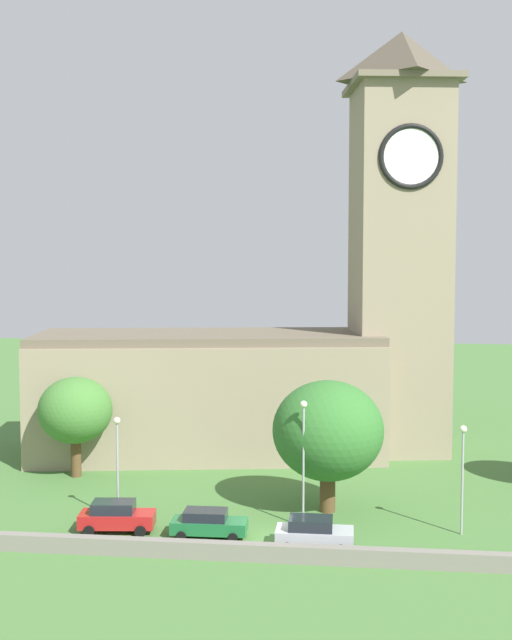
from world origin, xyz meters
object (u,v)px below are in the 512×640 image
at_px(church, 280,336).
at_px(car_green, 208,523).
at_px(tree_by_tower, 75,411).
at_px(car_red, 116,516).
at_px(car_silver, 314,533).
at_px(streetlamp_east_mid, 463,461).
at_px(streetlamp_west_mid, 117,451).
at_px(streetlamp_central, 304,444).
at_px(tree_riverside_east, 328,431).

bearing_deg(church, car_green, -96.04).
distance_m(car_green, tree_by_tower, 17.80).
relative_size(church, car_red, 7.74).
xyz_separation_m(car_red, car_green, (5.73, -0.24, -0.12)).
height_order(car_silver, streetlamp_east_mid, streetlamp_east_mid).
xyz_separation_m(car_silver, streetlamp_west_mid, (-12.61, 3.61, 3.56)).
height_order(car_red, car_green, car_red).
xyz_separation_m(church, streetlamp_central, (3.21, -19.50, -4.83)).
bearing_deg(church, streetlamp_east_mid, -57.04).
xyz_separation_m(car_green, streetlamp_west_mid, (-6.26, 2.37, 3.64)).
height_order(church, tree_by_tower, church).
distance_m(church, car_red, 24.88).
bearing_deg(car_silver, streetlamp_east_mid, 21.58).
bearing_deg(car_silver, streetlamp_central, 102.52).
height_order(streetlamp_central, tree_by_tower, streetlamp_central).
distance_m(car_silver, tree_riverside_east, 8.29).
height_order(car_silver, tree_by_tower, tree_by_tower).
relative_size(streetlamp_east_mid, tree_by_tower, 0.87).
relative_size(streetlamp_central, tree_by_tower, 1.03).
bearing_deg(streetlamp_central, tree_riverside_east, 66.61).
bearing_deg(car_silver, car_green, 168.96).
xyz_separation_m(car_green, streetlamp_east_mid, (15.11, 2.22, 3.66)).
distance_m(car_red, tree_riverside_east, 14.51).
bearing_deg(car_green, tree_riverside_east, 39.44).
distance_m(tree_by_tower, tree_riverside_east, 20.36).
distance_m(streetlamp_west_mid, tree_riverside_east, 13.65).
bearing_deg(streetlamp_central, car_red, -168.86).
relative_size(car_green, streetlamp_west_mid, 0.69).
relative_size(car_red, tree_riverside_east, 0.54).
distance_m(car_red, streetlamp_east_mid, 21.24).
height_order(car_green, streetlamp_east_mid, streetlamp_east_mid).
distance_m(streetlamp_west_mid, streetlamp_central, 11.82).
bearing_deg(streetlamp_west_mid, streetlamp_east_mid, -0.39).
bearing_deg(streetlamp_central, streetlamp_west_mid, -179.59).
bearing_deg(streetlamp_east_mid, streetlamp_central, 178.62).
height_order(car_green, streetlamp_central, streetlamp_central).
bearing_deg(tree_riverside_east, church, 105.89).
bearing_deg(church, streetlamp_central, -80.64).
xyz_separation_m(car_green, tree_by_tower, (-12.41, 12.02, 4.27)).
distance_m(car_green, tree_riverside_east, 10.08).
relative_size(church, car_green, 8.02).
distance_m(car_red, car_green, 5.74).
xyz_separation_m(church, streetlamp_west_mid, (-8.58, -19.58, -5.56)).
distance_m(church, streetlamp_east_mid, 24.15).
xyz_separation_m(streetlamp_east_mid, tree_riverside_east, (-8.17, 3.49, 0.90)).
relative_size(car_green, streetlamp_central, 0.57).
relative_size(church, streetlamp_east_mid, 5.48).
height_order(car_green, tree_riverside_east, tree_riverside_east).
height_order(streetlamp_west_mid, streetlamp_central, streetlamp_central).
bearing_deg(streetlamp_central, tree_by_tower, 151.94).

